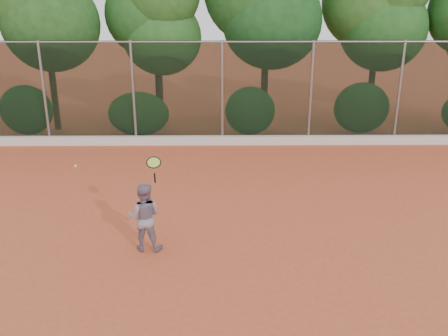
{
  "coord_description": "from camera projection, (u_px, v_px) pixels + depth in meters",
  "views": [
    {
      "loc": [
        -0.1,
        -9.68,
        5.14
      ],
      "look_at": [
        0.0,
        1.0,
        1.25
      ],
      "focal_mm": 40.0,
      "sensor_mm": 36.0,
      "label": 1
    }
  ],
  "objects": [
    {
      "name": "tennis_ball_in_flight",
      "position": [
        75.0,
        166.0,
        10.08
      ],
      "size": [
        0.06,
        0.06,
        0.06
      ],
      "color": "yellow",
      "rests_on": "ground"
    },
    {
      "name": "tennis_racket",
      "position": [
        154.0,
        164.0,
        9.73
      ],
      "size": [
        0.32,
        0.3,
        0.58
      ],
      "color": "black",
      "rests_on": "ground"
    },
    {
      "name": "foliage_backdrop",
      "position": [
        207.0,
        9.0,
        17.78
      ],
      "size": [
        23.7,
        3.63,
        7.55
      ],
      "color": "#44291A",
      "rests_on": "ground"
    },
    {
      "name": "chainlink_fence",
      "position": [
        222.0,
        90.0,
        16.8
      ],
      "size": [
        24.09,
        0.09,
        3.5
      ],
      "color": "black",
      "rests_on": "ground"
    },
    {
      "name": "tennis_player",
      "position": [
        144.0,
        217.0,
        10.16
      ],
      "size": [
        0.74,
        0.6,
        1.45
      ],
      "primitive_type": "imported",
      "rotation": [
        0.0,
        0.0,
        3.07
      ],
      "color": "gray",
      "rests_on": "ground"
    },
    {
      "name": "concrete_curb",
      "position": [
        222.0,
        140.0,
        17.21
      ],
      "size": [
        24.0,
        0.2,
        0.3
      ],
      "primitive_type": "cube",
      "color": "silver",
      "rests_on": "ground"
    },
    {
      "name": "ground",
      "position": [
        224.0,
        238.0,
        10.86
      ],
      "size": [
        80.0,
        80.0,
        0.0
      ],
      "primitive_type": "plane",
      "color": "#CC5330",
      "rests_on": "ground"
    }
  ]
}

